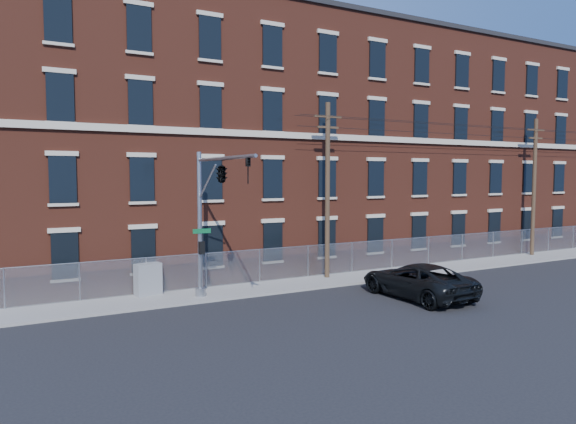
% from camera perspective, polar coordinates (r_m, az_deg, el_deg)
% --- Properties ---
extents(ground, '(140.00, 140.00, 0.00)m').
position_cam_1_polar(ground, '(24.79, 7.41, -9.99)').
color(ground, black).
rests_on(ground, ground).
extents(sidewalk, '(65.00, 3.00, 0.12)m').
position_cam_1_polar(sidewalk, '(36.28, 18.33, -5.60)').
color(sidewalk, gray).
rests_on(sidewalk, ground).
extents(mill_building, '(55.30, 14.32, 16.30)m').
position_cam_1_polar(mill_building, '(42.47, 9.73, 6.87)').
color(mill_building, maroon).
rests_on(mill_building, ground).
extents(chain_link_fence, '(59.06, 0.06, 1.85)m').
position_cam_1_polar(chain_link_fence, '(37.02, 16.90, -3.82)').
color(chain_link_fence, '#A5A8AD').
rests_on(chain_link_fence, ground).
extents(traffic_signal_mast, '(0.90, 6.75, 7.00)m').
position_cam_1_polar(traffic_signal_mast, '(23.16, -7.87, 2.50)').
color(traffic_signal_mast, '#9EA0A5').
rests_on(traffic_signal_mast, ground).
extents(utility_pole_near, '(1.80, 0.28, 10.00)m').
position_cam_1_polar(utility_pole_near, '(29.83, 4.35, 2.76)').
color(utility_pole_near, '#4B3825').
rests_on(utility_pole_near, ground).
extents(utility_pole_mid, '(1.80, 0.28, 10.00)m').
position_cam_1_polar(utility_pole_mid, '(42.34, 25.37, 2.75)').
color(utility_pole_mid, '#4B3825').
rests_on(utility_pole_mid, ground).
extents(overhead_wires, '(40.00, 0.62, 0.62)m').
position_cam_1_polar(overhead_wires, '(42.45, 25.52, 7.86)').
color(overhead_wires, black).
rests_on(overhead_wires, ground).
extents(pickup_truck, '(2.97, 6.18, 1.70)m').
position_cam_1_polar(pickup_truck, '(26.49, 13.95, -7.29)').
color(pickup_truck, black).
rests_on(pickup_truck, ground).
extents(utility_cabinet, '(1.34, 0.85, 1.56)m').
position_cam_1_polar(utility_cabinet, '(26.68, -15.10, -7.12)').
color(utility_cabinet, gray).
rests_on(utility_cabinet, sidewalk).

